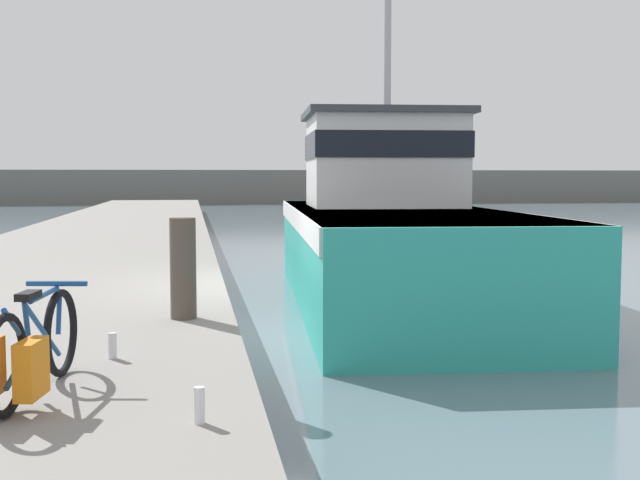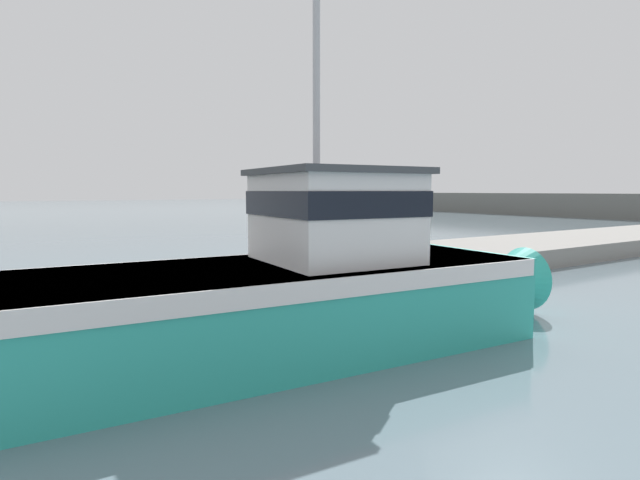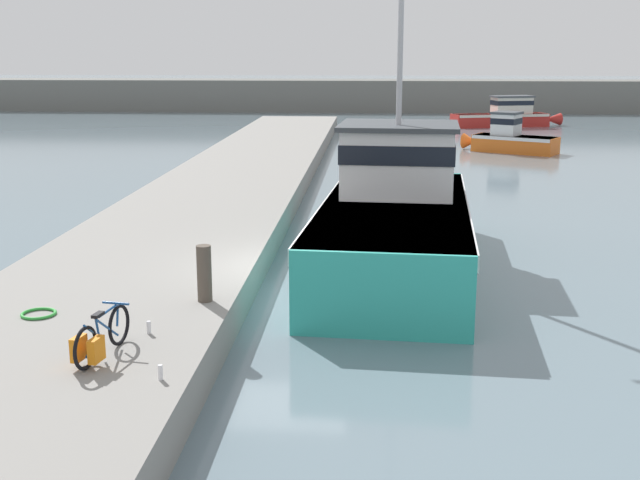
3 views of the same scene
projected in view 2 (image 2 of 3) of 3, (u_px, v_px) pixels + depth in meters
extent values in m
plane|color=slate|center=(104.00, 344.00, 9.90)|extent=(320.00, 320.00, 0.00)
cube|color=gray|center=(79.00, 296.00, 12.70)|extent=(5.24, 80.00, 0.76)
cube|color=teal|center=(275.00, 309.00, 9.31)|extent=(4.17, 10.30, 1.67)
cone|color=teal|center=(499.00, 282.00, 12.16)|extent=(1.71, 1.93, 1.58)
cube|color=white|center=(275.00, 274.00, 9.25)|extent=(4.22, 10.11, 0.33)
cube|color=white|center=(334.00, 218.00, 9.75)|extent=(2.93, 2.72, 1.68)
cube|color=black|center=(334.00, 203.00, 9.72)|extent=(2.99, 2.78, 0.47)
cube|color=#3D4247|center=(334.00, 172.00, 9.66)|extent=(3.16, 2.94, 0.12)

